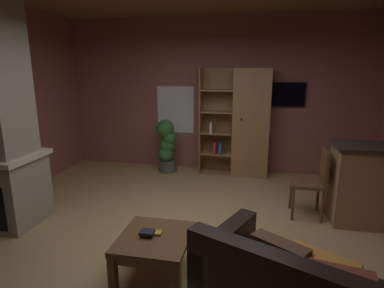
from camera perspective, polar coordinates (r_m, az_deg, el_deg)
floor at (r=3.81m, az=-1.24°, el=-17.15°), size 5.76×5.46×0.02m
wall_back at (r=6.02m, az=4.49°, el=8.77°), size 5.88×0.06×2.87m
window_pane_back at (r=6.16m, az=-3.02°, el=6.26°), size 0.72×0.01×0.90m
bookshelf_cabinet at (r=5.76m, az=9.82°, el=3.64°), size 1.25×0.41×1.95m
coffee_table at (r=3.10m, az=-6.80°, el=-17.59°), size 0.65×0.70×0.42m
table_book_0 at (r=3.08m, az=-6.76°, el=-15.78°), size 0.13×0.09×0.03m
table_book_1 at (r=3.05m, az=-8.19°, el=-15.60°), size 0.13×0.11×0.03m
dining_chair at (r=4.43m, az=21.36°, el=-5.91°), size 0.43×0.43×0.92m
potted_floor_plant at (r=5.97m, az=-4.59°, el=-0.21°), size 0.37×0.38×1.01m
wall_mounted_tv at (r=5.93m, az=16.22°, el=8.66°), size 0.78×0.06×0.44m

